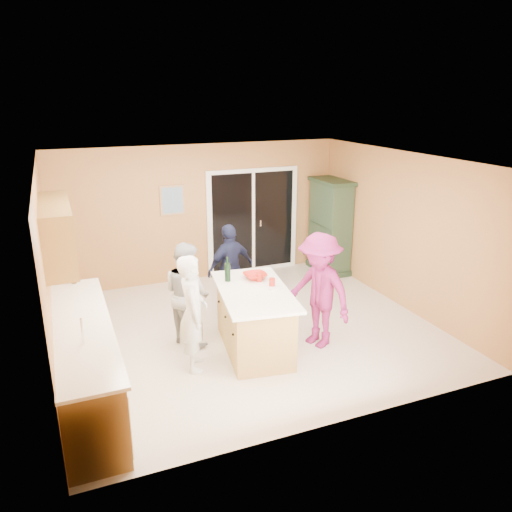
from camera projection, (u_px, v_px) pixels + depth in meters
name	position (u px, v px, depth m)	size (l,w,h in m)	color
floor	(249.00, 329.00, 7.72)	(5.50, 5.50, 0.00)	beige
ceiling	(249.00, 160.00, 6.91)	(5.50, 5.00, 0.10)	silver
wall_back	(201.00, 213.00, 9.52)	(5.50, 0.10, 2.60)	#E9A760
wall_front	(338.00, 317.00, 5.12)	(5.50, 0.10, 2.60)	#E9A760
wall_left	(48.00, 274.00, 6.33)	(0.10, 5.00, 2.60)	#E9A760
wall_right	(403.00, 231.00, 8.30)	(0.10, 5.00, 2.60)	#E9A760
left_cabinet_run	(86.00, 367.00, 5.78)	(0.65, 3.05, 1.24)	tan
upper_cabinets	(57.00, 233.00, 6.04)	(0.35, 1.60, 0.75)	tan
sliding_door	(253.00, 221.00, 9.94)	(1.90, 0.07, 2.10)	white
framed_picture	(172.00, 200.00, 9.20)	(0.46, 0.04, 0.56)	tan
kitchen_island	(254.00, 322.00, 7.01)	(1.18, 1.85, 0.91)	tan
green_hutch	(330.00, 227.00, 10.00)	(0.54, 1.02, 1.88)	#223724
woman_white	(193.00, 313.00, 6.43)	(0.57, 0.38, 1.57)	silver
woman_grey	(187.00, 293.00, 7.14)	(0.74, 0.57, 1.51)	#AEAEB1
woman_navy	(230.00, 268.00, 8.18)	(0.88, 0.36, 1.49)	#1A1B39
woman_magenta	(319.00, 290.00, 7.03)	(1.08, 0.62, 1.67)	maroon
serving_bowl	(255.00, 276.00, 7.26)	(0.34, 0.34, 0.08)	#B22013
tulip_vase	(72.00, 271.00, 6.95)	(0.19, 0.13, 0.37)	#A82310
tumbler_near	(272.00, 282.00, 6.96)	(0.08, 0.08, 0.12)	#B22013
tumbler_far	(259.00, 277.00, 7.15)	(0.09, 0.09, 0.12)	#B22013
wine_bottle	(228.00, 272.00, 7.14)	(0.08, 0.08, 0.36)	black
white_plate	(275.00, 288.00, 6.89)	(0.19, 0.19, 0.01)	silver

